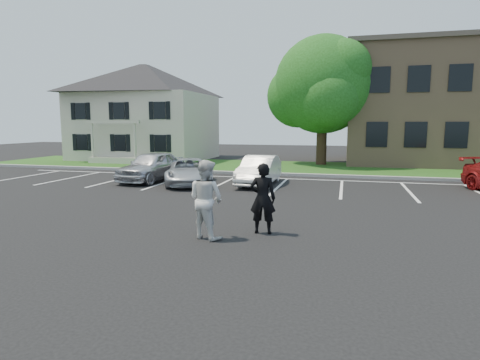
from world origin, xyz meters
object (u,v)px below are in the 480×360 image
Objects in this scene: house at (146,112)px; car_silver_minivan at (189,171)px; man_black_suit at (263,198)px; car_silver_west at (152,166)px; car_white_sedan at (259,170)px; man_white_shirt at (206,199)px; tree at (324,87)px.

house is 2.33× the size of car_silver_minivan.
man_black_suit is 11.05m from car_silver_west.
car_silver_minivan is 3.34m from car_white_sedan.
man_black_suit is at bearing -55.21° from house.
man_black_suit is at bearing -76.93° from car_white_sedan.
car_silver_west is 5.51m from car_white_sedan.
man_white_shirt is at bearing -85.86° from car_white_sedan.
man_white_shirt is (-1.29, -0.77, 0.06)m from man_black_suit.
car_white_sedan is (-1.88, 8.38, -0.25)m from man_black_suit.
house is at bearing 125.07° from car_silver_west.
man_black_suit is (-0.49, -18.35, -4.42)m from tree.
car_white_sedan is at bearing -83.96° from man_black_suit.
tree is 2.00× the size of car_silver_west.
house is at bearing 105.92° from car_silver_minivan.
car_silver_minivan is at bearing -167.05° from car_white_sedan.
man_white_shirt is at bearing 24.42° from man_black_suit.
car_white_sedan is at bearing -63.50° from man_white_shirt.
car_silver_minivan is at bearing -117.78° from tree.
man_black_suit is 0.45× the size of car_white_sedan.
tree reaches higher than man_white_shirt.
man_white_shirt is 0.45× the size of car_silver_minivan.
house is 15.44m from car_silver_minivan.
car_silver_minivan is 1.07× the size of car_white_sedan.
tree reaches higher than car_silver_west.
car_white_sedan is at bearing 7.83° from car_silver_west.
tree is (14.37, -1.63, 1.52)m from house.
tree is at bearing -98.15° from man_black_suit.
car_white_sedan is at bearing -103.40° from tree.
man_black_suit is 9.23m from car_silver_minivan.
house is 14.54m from tree.
man_white_shirt is (-1.78, -19.13, -4.36)m from tree.
car_silver_minivan is (-5.63, -10.69, -4.73)m from tree.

